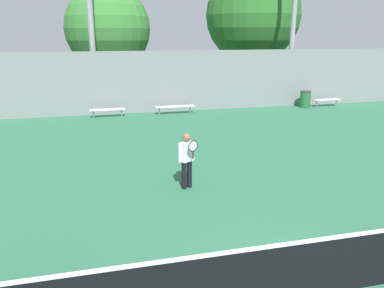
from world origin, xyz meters
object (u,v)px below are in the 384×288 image
tennis_player (187,158)px  light_pole_far_right (294,10)px  bench_courtside_near (327,100)px  tree_green_tall (108,29)px  bench_adjacent_court (107,110)px  tree_green_broad (253,15)px  bench_by_gate (175,107)px  trash_bin (305,99)px  tennis_net (309,268)px

tennis_player → light_pole_far_right: (8.93, 11.24, 4.57)m
bench_courtside_near → light_pole_far_right: (-1.89, 1.23, 5.07)m
bench_courtside_near → tree_green_tall: bearing=158.6°
bench_adjacent_court → light_pole_far_right: (10.84, 1.23, 5.07)m
bench_adjacent_court → tree_green_tall: tree_green_tall is taller
tree_green_tall → tree_green_broad: bearing=9.2°
bench_by_gate → tree_green_tall: (-3.14, 4.82, 4.07)m
bench_by_gate → trash_bin: trash_bin is taller
trash_bin → bench_adjacent_court: bearing=179.8°
trash_bin → tree_green_tall: 12.55m
bench_by_gate → trash_bin: (7.73, -0.03, 0.10)m
tennis_player → trash_bin: 13.69m
bench_adjacent_court → bench_by_gate: (3.55, -0.00, 0.00)m
bench_adjacent_court → tree_green_broad: tree_green_broad is taller
bench_adjacent_court → light_pole_far_right: size_ratio=0.18×
light_pole_far_right → bench_courtside_near: bearing=-33.0°
bench_adjacent_court → trash_bin: bearing=-0.2°
tennis_net → bench_by_gate: bearing=87.1°
light_pole_far_right → tree_green_broad: size_ratio=1.11×
bench_adjacent_court → light_pole_far_right: 12.03m
tennis_player → bench_by_gate: size_ratio=0.75×
light_pole_far_right → tree_green_tall: bearing=161.0°
light_pole_far_right → tree_green_tall: (-10.43, 3.60, -1.00)m
tennis_player → bench_adjacent_court: (-1.91, 10.01, -0.50)m
tennis_player → bench_courtside_near: (10.82, 10.01, -0.50)m
tree_green_tall → tree_green_broad: 10.25m
bench_by_gate → bench_courtside_near: bearing=0.0°
bench_by_gate → light_pole_far_right: 8.96m
tennis_net → bench_adjacent_court: tennis_net is taller
tree_green_broad → tennis_net: bearing=-109.8°
tennis_net → light_pole_far_right: (8.05, 16.12, 4.91)m
tennis_player → light_pole_far_right: size_ratio=0.16×
tennis_player → trash_bin: bearing=22.4°
bench_adjacent_court → tree_green_broad: bearing=31.6°
bench_by_gate → light_pole_far_right: bearing=9.5°
trash_bin → tree_green_broad: 8.18m
bench_adjacent_court → tree_green_broad: size_ratio=0.20×
bench_adjacent_court → tree_green_tall: 6.32m
bench_courtside_near → bench_adjacent_court: 12.73m
bench_courtside_near → trash_bin: bearing=-178.8°
tennis_net → bench_by_gate: 14.92m
bench_courtside_near → bench_adjacent_court: (-12.73, 0.00, 0.00)m
tennis_player → tree_green_broad: tree_green_broad is taller
light_pole_far_right → tree_green_tall: 11.08m
tennis_net → tree_green_broad: 23.22m
tree_green_broad → bench_courtside_near: bearing=-70.9°
trash_bin → tree_green_tall: tree_green_tall is taller
tennis_player → tree_green_broad: size_ratio=0.18×
bench_adjacent_court → trash_bin: size_ratio=1.83×
bench_courtside_near → bench_adjacent_court: bearing=180.0°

